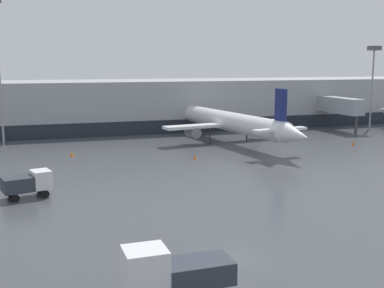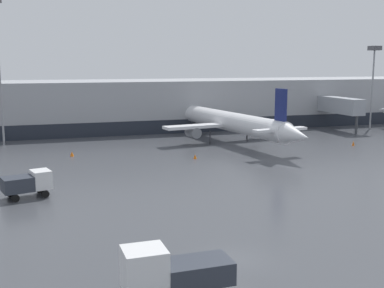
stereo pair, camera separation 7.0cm
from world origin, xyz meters
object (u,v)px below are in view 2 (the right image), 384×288
traffic_cone_2 (195,157)px  parked_jet_0 (226,121)px  service_truck_1 (171,271)px  traffic_cone_1 (72,154)px  apron_light_mast_0 (374,62)px  service_truck_0 (28,183)px  traffic_cone_0 (353,143)px

traffic_cone_2 → parked_jet_0: bearing=52.4°
parked_jet_0 → service_truck_1: 51.16m
traffic_cone_1 → traffic_cone_2: size_ratio=1.12×
service_truck_1 → apron_light_mast_0: bearing=-136.3°
parked_jet_0 → service_truck_1: parked_jet_0 is taller
service_truck_0 → traffic_cone_2: size_ratio=8.08×
traffic_cone_0 → service_truck_0: bearing=-162.0°
traffic_cone_0 → apron_light_mast_0: size_ratio=0.04×
service_truck_0 → service_truck_1: (7.44, -22.52, 0.14)m
traffic_cone_0 → traffic_cone_1: 40.80m
parked_jet_0 → service_truck_0: parked_jet_0 is taller
traffic_cone_2 → service_truck_0: bearing=-148.1°
traffic_cone_1 → traffic_cone_0: bearing=-5.9°
parked_jet_0 → apron_light_mast_0: 32.70m
parked_jet_0 → service_truck_0: (-28.88, -23.90, -1.88)m
service_truck_0 → traffic_cone_0: service_truck_0 is taller
service_truck_1 → traffic_cone_1: service_truck_1 is taller
parked_jet_0 → apron_light_mast_0: (30.95, 5.46, 9.00)m
parked_jet_0 → traffic_cone_1: size_ratio=61.15×
service_truck_1 → traffic_cone_0: 53.54m
traffic_cone_0 → apron_light_mast_0: 23.48m
service_truck_1 → apron_light_mast_0: size_ratio=0.38×
traffic_cone_0 → traffic_cone_1: (-40.59, 4.16, -0.01)m
service_truck_1 → traffic_cone_1: size_ratio=9.04×
parked_jet_0 → apron_light_mast_0: bearing=-88.7°
apron_light_mast_0 → traffic_cone_2: bearing=-157.0°
service_truck_0 → service_truck_1: size_ratio=0.80×
traffic_cone_0 → parked_jet_0: bearing=151.9°
parked_jet_0 → traffic_cone_0: (16.85, -9.01, -2.95)m
traffic_cone_0 → traffic_cone_2: 25.71m
traffic_cone_1 → parked_jet_0: bearing=11.5°
service_truck_0 → parked_jet_0: bearing=24.5°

